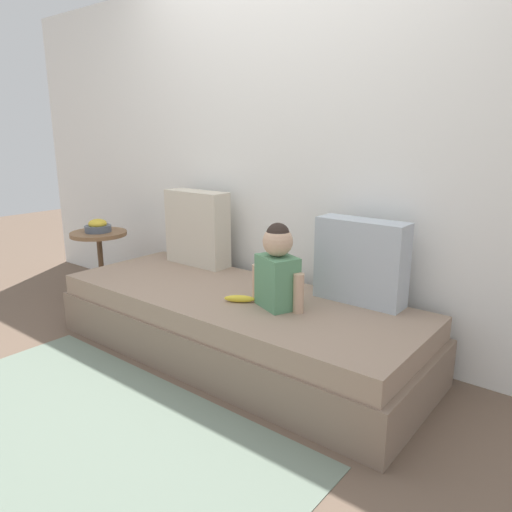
% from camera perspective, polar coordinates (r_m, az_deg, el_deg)
% --- Properties ---
extents(ground_plane, '(12.00, 12.00, 0.00)m').
position_cam_1_polar(ground_plane, '(2.94, -2.50, -11.52)').
color(ground_plane, brown).
extents(back_wall, '(5.47, 0.10, 2.28)m').
position_cam_1_polar(back_wall, '(3.08, 4.23, 11.71)').
color(back_wall, white).
rests_on(back_wall, ground).
extents(couch, '(2.27, 0.86, 0.38)m').
position_cam_1_polar(couch, '(2.86, -2.54, -8.13)').
color(couch, '#826C5B').
rests_on(couch, ground).
extents(throw_pillow_left, '(0.48, 0.16, 0.52)m').
position_cam_1_polar(throw_pillow_left, '(3.37, -6.98, 3.32)').
color(throw_pillow_left, beige).
rests_on(throw_pillow_left, couch).
extents(throw_pillow_right, '(0.49, 0.16, 0.46)m').
position_cam_1_polar(throw_pillow_right, '(2.65, 12.34, -0.64)').
color(throw_pillow_right, '#B2BCC6').
rests_on(throw_pillow_right, couch).
extents(toddler, '(0.33, 0.23, 0.46)m').
position_cam_1_polar(toddler, '(2.52, 2.57, -1.38)').
color(toddler, '#568E66').
rests_on(toddler, couch).
extents(banana, '(0.17, 0.13, 0.04)m').
position_cam_1_polar(banana, '(2.64, -1.97, -5.09)').
color(banana, yellow).
rests_on(banana, couch).
extents(side_table, '(0.42, 0.42, 0.55)m').
position_cam_1_polar(side_table, '(3.88, -18.08, 0.95)').
color(side_table, brown).
rests_on(side_table, ground).
extents(fruit_bowl, '(0.20, 0.20, 0.10)m').
position_cam_1_polar(fruit_bowl, '(3.85, -18.27, 3.34)').
color(fruit_bowl, '#4C5666').
rests_on(fruit_bowl, side_table).
extents(floor_rug, '(2.04, 1.00, 0.01)m').
position_cam_1_polar(floor_rug, '(2.39, -19.01, -18.94)').
color(floor_rug, slate).
rests_on(floor_rug, ground).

